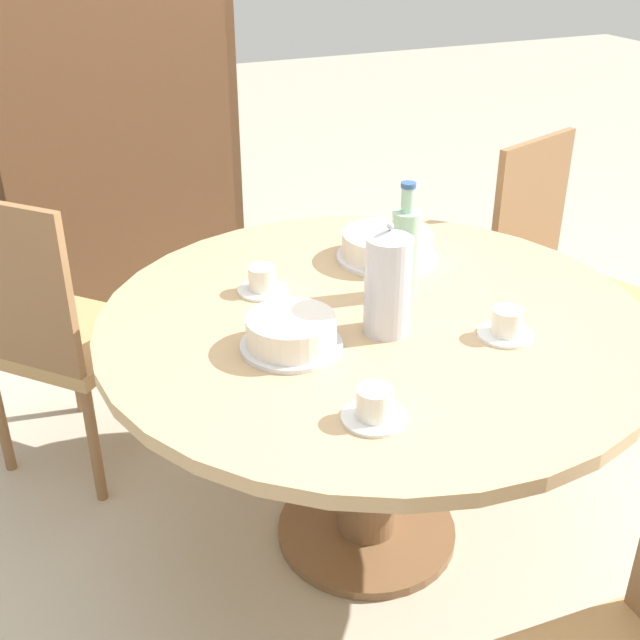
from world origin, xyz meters
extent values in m
plane|color=#B2A893|center=(0.00, 0.00, 0.00)|extent=(14.00, 14.00, 0.00)
cylinder|color=brown|center=(0.00, 0.00, 0.01)|extent=(0.51, 0.51, 0.03)
cylinder|color=brown|center=(0.00, 0.00, 0.36)|extent=(0.17, 0.17, 0.66)
cylinder|color=tan|center=(0.00, 0.00, 0.70)|extent=(1.37, 1.37, 0.04)
cylinder|color=olive|center=(-0.41, 0.71, 0.20)|extent=(0.03, 0.03, 0.41)
cylinder|color=olive|center=(-0.65, 0.97, 0.20)|extent=(0.03, 0.03, 0.41)
cylinder|color=olive|center=(-0.68, 0.47, 0.20)|extent=(0.03, 0.03, 0.41)
cylinder|color=olive|center=(-0.92, 0.73, 0.20)|extent=(0.03, 0.03, 0.41)
cube|color=tan|center=(-0.66, 0.72, 0.43)|extent=(0.59, 0.59, 0.04)
cube|color=olive|center=(-0.81, 0.59, 0.69)|extent=(0.29, 0.31, 0.49)
cylinder|color=olive|center=(0.81, 0.10, 0.20)|extent=(0.03, 0.03, 0.41)
cylinder|color=olive|center=(1.15, 0.22, 0.20)|extent=(0.03, 0.03, 0.41)
cylinder|color=olive|center=(0.69, 0.44, 0.20)|extent=(0.03, 0.03, 0.41)
cylinder|color=olive|center=(1.03, 0.56, 0.20)|extent=(0.03, 0.03, 0.41)
cube|color=tan|center=(0.92, 0.33, 0.43)|extent=(0.54, 0.54, 0.04)
cube|color=olive|center=(0.86, 0.51, 0.69)|extent=(0.38, 0.16, 0.49)
cube|color=brown|center=(0.15, 1.68, 0.95)|extent=(0.04, 0.28, 1.90)
cube|color=brown|center=(-0.32, 1.55, 0.95)|extent=(0.97, 0.02, 1.90)
cube|color=brown|center=(-0.32, 1.68, 0.02)|extent=(0.90, 0.27, 0.04)
cube|color=brown|center=(-0.32, 1.68, 0.38)|extent=(0.90, 0.27, 0.04)
cube|color=brown|center=(-0.32, 1.68, 0.76)|extent=(0.90, 0.27, 0.04)
cube|color=brown|center=(-0.32, 1.68, 1.14)|extent=(0.90, 0.27, 0.04)
cube|color=beige|center=(-0.06, 1.66, 0.19)|extent=(0.37, 0.21, 0.30)
cube|color=beige|center=(-0.58, 1.66, 0.16)|extent=(0.37, 0.21, 0.26)
cube|color=#234793|center=(-0.04, 1.66, 0.56)|extent=(0.34, 0.21, 0.31)
cube|color=black|center=(-0.59, 1.66, 0.54)|extent=(0.34, 0.21, 0.29)
cube|color=#703384|center=(-0.04, 1.66, 0.89)|extent=(0.35, 0.21, 0.23)
cube|color=#28703D|center=(-0.59, 1.66, 0.91)|extent=(0.35, 0.21, 0.27)
cube|color=orange|center=(-0.58, 1.66, 1.29)|extent=(0.37, 0.21, 0.26)
cylinder|color=silver|center=(-0.01, -0.09, 0.84)|extent=(0.11, 0.11, 0.24)
cone|color=silver|center=(-0.01, -0.09, 0.97)|extent=(0.10, 0.10, 0.02)
sphere|color=silver|center=(-0.01, -0.09, 0.99)|extent=(0.02, 0.02, 0.02)
cylinder|color=#99C6A3|center=(0.12, 0.07, 0.83)|extent=(0.07, 0.07, 0.23)
cylinder|color=#99C6A3|center=(0.12, 0.07, 0.98)|extent=(0.03, 0.03, 0.06)
cylinder|color=#2D5184|center=(0.12, 0.07, 1.02)|extent=(0.04, 0.04, 0.01)
cylinder|color=silver|center=(0.19, 0.29, 0.73)|extent=(0.29, 0.29, 0.01)
cylinder|color=silver|center=(0.19, 0.29, 0.77)|extent=(0.26, 0.26, 0.07)
cylinder|color=silver|center=(-0.25, -0.07, 0.73)|extent=(0.24, 0.24, 0.01)
cylinder|color=silver|center=(-0.25, -0.07, 0.77)|extent=(0.21, 0.21, 0.07)
cylinder|color=silver|center=(-0.21, 0.23, 0.73)|extent=(0.13, 0.13, 0.01)
cylinder|color=silver|center=(-0.21, 0.23, 0.76)|extent=(0.07, 0.07, 0.06)
cylinder|color=silver|center=(0.23, -0.22, 0.73)|extent=(0.13, 0.13, 0.01)
cylinder|color=silver|center=(0.23, -0.22, 0.76)|extent=(0.07, 0.07, 0.06)
cylinder|color=silver|center=(-0.21, -0.40, 0.73)|extent=(0.13, 0.13, 0.01)
cylinder|color=silver|center=(-0.21, -0.40, 0.76)|extent=(0.07, 0.07, 0.06)
camera|label=1|loc=(-0.83, -1.56, 1.65)|focal=45.00mm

